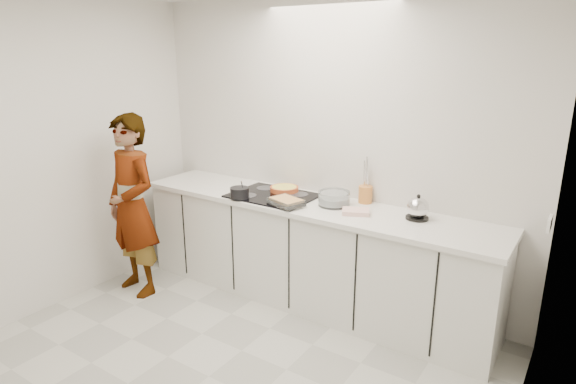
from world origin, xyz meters
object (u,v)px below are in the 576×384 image
Objects in this scene: tart_dish at (284,189)px; utensil_crock at (365,194)px; baking_dish at (286,201)px; cook at (132,206)px; saucepan at (240,193)px; mixing_bowl at (334,199)px; hob at (273,196)px; kettle at (418,209)px.

tart_dish is 0.75m from utensil_crock.
cook is (-1.30, -0.51, -0.14)m from baking_dish.
tart_dish is at bearing 45.89° from cook.
saucepan is (-0.20, -0.38, 0.02)m from tart_dish.
baking_dish is 0.39m from mixing_bowl.
mixing_bowl is (0.31, 0.24, 0.01)m from baking_dish.
cook reaches higher than baking_dish.
hob is 1.25m from cook.
tart_dish is 1.35× the size of kettle.
baking_dish is 1.04m from kettle.
baking_dish is at bearing -142.27° from mixing_bowl.
utensil_crock is (0.49, 0.45, 0.03)m from baking_dish.
cook is at bearing -141.69° from tart_dish.
utensil_crock is (0.94, 0.51, 0.01)m from saucepan.
tart_dish is 1.24m from kettle.
hob is 4.29× the size of saucepan.
utensil_crock is at bearing 42.67° from baking_dish.
cook is (-0.85, -0.46, -0.15)m from saucepan.
mixing_bowl is (0.57, 0.07, 0.05)m from hob.
kettle is 2.44m from cook.
mixing_bowl reaches higher than tart_dish.
kettle is (1.44, 0.35, 0.02)m from saucepan.
kettle reaches higher than mixing_bowl.
mixing_bowl is (0.76, 0.30, -0.00)m from saucepan.
utensil_crock is at bearing 49.63° from mixing_bowl.
cook is at bearing -151.97° from saucepan.
mixing_bowl is at bearing -175.34° from kettle.
mixing_bowl reaches higher than baking_dish.
cook reaches higher than kettle.
kettle is at bearing 26.99° from cook.
saucepan is 0.45m from baking_dish.
saucepan reaches higher than hob.
kettle is at bearing -1.29° from tart_dish.
saucepan is 1.48m from kettle.
utensil_crock is (0.18, 0.21, 0.02)m from mixing_bowl.
baking_dish reaches higher than tart_dish.
saucepan reaches higher than tart_dish.
utensil_crock reaches higher than baking_dish.
hob is 0.31m from baking_dish.
hob is at bearing -174.31° from kettle.
tart_dish is (0.02, 0.15, 0.03)m from hob.
utensil_crock is (-0.50, 0.16, -0.01)m from kettle.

